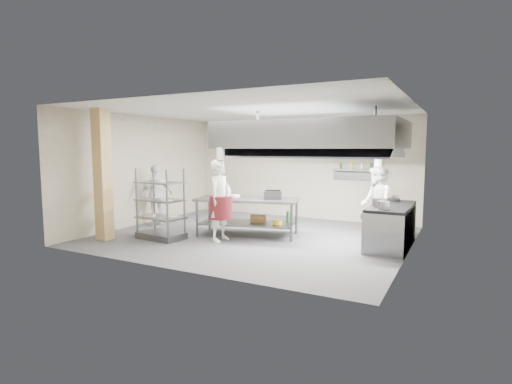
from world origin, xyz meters
The scene contains 23 objects.
floor centered at (0.00, 0.00, 0.00)m, with size 7.00×7.00×0.00m, color #3C3C3F.
ceiling centered at (0.00, 0.00, 3.00)m, with size 7.00×7.00×0.00m, color silver.
wall_back centered at (0.00, 3.00, 1.50)m, with size 7.00×7.00×0.00m, color gray.
wall_left centered at (-3.50, 0.00, 1.50)m, with size 6.00×6.00×0.00m, color gray.
wall_right centered at (3.50, 0.00, 1.50)m, with size 6.00×6.00×0.00m, color gray.
column centered at (-2.90, -1.90, 1.50)m, with size 0.30×0.30×3.00m, color tan.
exhaust_hood centered at (1.30, 0.40, 2.40)m, with size 4.00×2.50×0.60m, color gray.
hood_strip_a centered at (0.40, 0.40, 2.08)m, with size 1.60×0.12×0.04m, color white.
hood_strip_b centered at (2.20, 0.40, 2.08)m, with size 1.60×0.12×0.04m, color white.
wall_shelf centered at (1.80, 2.84, 1.50)m, with size 1.50×0.28×0.04m, color gray.
island centered at (-0.18, 0.02, 0.46)m, with size 2.43×1.01×0.91m, color slate, non-canonical shape.
island_worktop centered at (-0.18, 0.02, 0.88)m, with size 2.43×1.01×0.06m, color gray.
island_undershelf centered at (-0.18, 0.02, 0.30)m, with size 2.24×0.91×0.04m, color slate.
pass_rack centered at (-1.80, -1.24, 0.82)m, with size 1.10×0.64×1.64m, color gray, non-canonical shape.
cooking_range centered at (3.08, 0.50, 0.42)m, with size 0.80×2.00×0.84m, color slate.
range_top centered at (3.08, 0.50, 0.87)m, with size 0.78×1.96×0.06m, color black.
chef_head centered at (-0.44, -0.77, 0.93)m, with size 0.68×0.44×1.85m, color white.
chef_line centered at (2.60, 1.29, 0.85)m, with size 0.82×0.64×1.69m, color silver.
chef_plating centered at (-3.00, -0.01, 0.83)m, with size 0.97×0.41×1.66m, color silver.
griddle centered at (0.42, 0.18, 1.01)m, with size 0.41×0.32×0.20m, color slate.
wicker_basket centered at (0.02, 0.20, 0.40)m, with size 0.36×0.24×0.16m, color olive.
stockpot centered at (2.87, 0.13, 0.99)m, with size 0.26×0.26×0.18m, color gray.
plate_stack centered at (-1.80, -1.24, 0.53)m, with size 0.28×0.28×0.05m, color white.
Camera 1 is at (4.43, -8.33, 2.11)m, focal length 28.00 mm.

